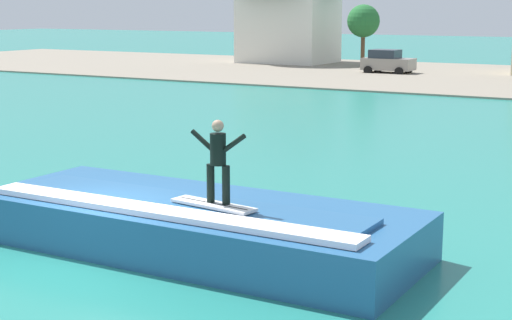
{
  "coord_description": "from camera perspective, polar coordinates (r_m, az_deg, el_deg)",
  "views": [
    {
      "loc": [
        10.78,
        -12.16,
        5.08
      ],
      "look_at": [
        1.46,
        4.08,
        1.5
      ],
      "focal_mm": 56.32,
      "sensor_mm": 36.0,
      "label": 1
    }
  ],
  "objects": [
    {
      "name": "tree_tall_bare",
      "position": [
        68.94,
        7.64,
        9.73
      ],
      "size": [
        2.75,
        2.75,
        5.3
      ],
      "color": "brown",
      "rests_on": "ground_plane"
    },
    {
      "name": "surfer",
      "position": [
        15.94,
        -2.71,
        0.22
      ],
      "size": [
        1.28,
        0.32,
        1.69
      ],
      "color": "black",
      "rests_on": "surfboard"
    },
    {
      "name": "surfboard",
      "position": [
        16.14,
        -3.05,
        -3.2
      ],
      "size": [
        1.96,
        0.71,
        0.06
      ],
      "color": "white",
      "rests_on": "wave_crest"
    },
    {
      "name": "ground_plane",
      "position": [
        17.03,
        -11.25,
        -6.75
      ],
      "size": [
        260.0,
        260.0,
        0.0
      ],
      "primitive_type": "plane",
      "color": "#247E71"
    },
    {
      "name": "car_near_shore",
      "position": [
        62.76,
        9.33,
        6.91
      ],
      "size": [
        3.84,
        2.31,
        1.86
      ],
      "color": "gray",
      "rests_on": "ground_plane"
    },
    {
      "name": "house_with_chimney",
      "position": [
        73.5,
        2.32,
        10.65
      ],
      "size": [
        9.64,
        9.64,
        8.73
      ],
      "color": "silver",
      "rests_on": "ground_plane"
    },
    {
      "name": "wave_crest",
      "position": [
        17.1,
        -4.42,
        -4.61
      ],
      "size": [
        9.61,
        3.71,
        1.14
      ],
      "color": "#265B8D",
      "rests_on": "ground_plane"
    }
  ]
}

